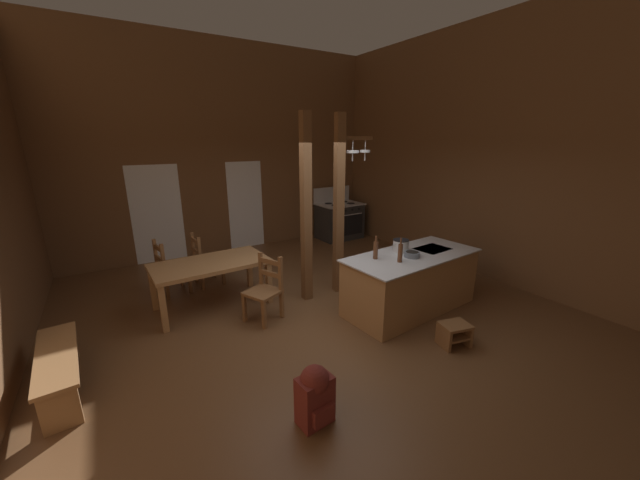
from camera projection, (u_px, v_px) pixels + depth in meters
name	position (u px, v px, depth m)	size (l,w,h in m)	color
ground_plane	(323.00, 323.00, 5.09)	(7.86, 8.86, 0.10)	brown
wall_back	(226.00, 151.00, 7.76)	(7.86, 0.14, 4.59)	brown
wall_right	(491.00, 153.00, 6.25)	(0.14, 8.86, 4.59)	brown
glazed_door_back_left	(157.00, 214.00, 7.26)	(1.00, 0.01, 2.05)	white
glazed_panel_back_right	(246.00, 205.00, 8.24)	(0.84, 0.01, 2.05)	white
kitchen_island	(410.00, 282.00, 5.30)	(2.22, 1.12, 0.89)	#9E7044
stove_range	(339.00, 220.00, 9.13)	(1.16, 0.85, 1.32)	#272727
support_post_with_pot_rack	(340.00, 202.00, 5.63)	(0.66, 0.23, 2.94)	brown
support_post_center	(306.00, 211.00, 5.35)	(0.14, 0.14, 2.94)	brown
step_stool	(454.00, 333.00, 4.40)	(0.42, 0.36, 0.30)	brown
dining_table	(210.00, 267.00, 5.31)	(1.74, 0.97, 0.74)	#9E7044
ladderback_chair_near_window	(170.00, 268.00, 5.83)	(0.51, 0.51, 0.95)	brown
ladderback_chair_by_post	(205.00, 261.00, 6.20)	(0.47, 0.47, 0.95)	brown
ladderback_chair_at_table_end	(265.00, 290.00, 5.00)	(0.58, 0.58, 0.95)	brown
bench_along_left_wall	(58.00, 365.00, 3.57)	(0.45, 1.38, 0.44)	#9E7044
backpack	(315.00, 393.00, 3.16)	(0.34, 0.32, 0.60)	maroon
stockpot_on_counter	(401.00, 245.00, 5.29)	(0.31, 0.24, 0.19)	#B7BABF
mixing_bowl_on_counter	(412.00, 254.00, 5.05)	(0.22, 0.22, 0.08)	slate
bottle_tall_on_counter	(400.00, 253.00, 4.82)	(0.06, 0.06, 0.35)	#56331E
bottle_short_on_counter	(376.00, 250.00, 4.95)	(0.07, 0.07, 0.34)	#56331E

